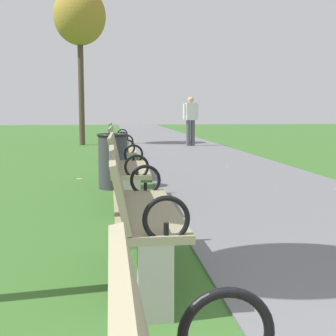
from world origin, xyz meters
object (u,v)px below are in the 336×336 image
(pedestrian_walking, at_px, (191,118))
(trash_bin, at_px, (113,161))
(park_bench_4, at_px, (121,150))
(park_bench_5, at_px, (118,140))
(tree_2, at_px, (80,18))
(park_bench_2, at_px, (138,210))
(park_bench_3, at_px, (126,168))

(pedestrian_walking, relative_size, trash_bin, 1.93)
(pedestrian_walking, bearing_deg, park_bench_4, -109.15)
(trash_bin, bearing_deg, park_bench_5, 87.97)
(park_bench_4, relative_size, tree_2, 0.30)
(park_bench_4, height_order, park_bench_5, same)
(park_bench_2, bearing_deg, park_bench_3, 90.00)
(park_bench_3, bearing_deg, park_bench_4, 90.00)
(park_bench_3, height_order, park_bench_4, same)
(park_bench_5, distance_m, tree_2, 6.67)
(park_bench_3, relative_size, pedestrian_walking, 1.00)
(tree_2, height_order, trash_bin, tree_2)
(park_bench_2, height_order, park_bench_4, same)
(park_bench_4, relative_size, pedestrian_walking, 1.00)
(tree_2, xyz_separation_m, trash_bin, (0.99, -9.52, -3.86))
(park_bench_3, relative_size, tree_2, 0.30)
(park_bench_4, distance_m, pedestrian_walking, 7.58)
(park_bench_2, bearing_deg, tree_2, 94.80)
(park_bench_5, xyz_separation_m, pedestrian_walking, (2.48, 4.28, 0.44))
(park_bench_3, xyz_separation_m, tree_2, (-1.13, 10.97, 3.80))
(park_bench_2, height_order, pedestrian_walking, pedestrian_walking)
(tree_2, distance_m, trash_bin, 10.32)
(park_bench_4, xyz_separation_m, pedestrian_walking, (2.48, 7.15, 0.44))
(park_bench_3, height_order, pedestrian_walking, pedestrian_walking)
(park_bench_2, relative_size, trash_bin, 1.91)
(park_bench_3, distance_m, tree_2, 11.67)
(park_bench_4, bearing_deg, park_bench_3, -90.00)
(park_bench_4, bearing_deg, pedestrian_walking, 70.85)
(park_bench_4, bearing_deg, tree_2, 97.84)
(park_bench_3, xyz_separation_m, trash_bin, (-0.15, 1.46, -0.06))
(pedestrian_walking, bearing_deg, trash_bin, -107.31)
(tree_2, bearing_deg, park_bench_2, -85.20)
(park_bench_4, height_order, tree_2, tree_2)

